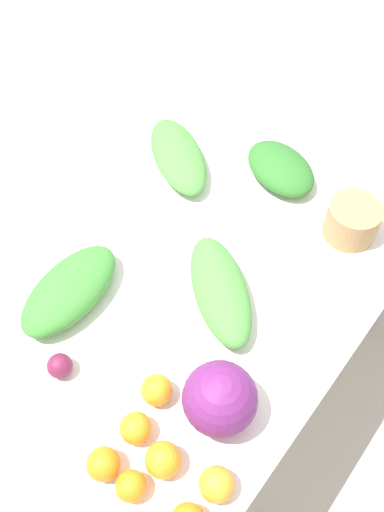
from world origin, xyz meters
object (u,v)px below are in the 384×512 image
greens_bunch_dandelion (70,290)px  orange_6 (131,486)px  cabbage_purple (220,399)px  orange_0 (163,460)px  greens_bunch_beet_tops (178,156)px  orange_5 (104,464)px  greens_bunch_kale (281,168)px  orange_2 (157,390)px  greens_bunch_scallion (220,290)px  orange_1 (136,428)px  beet_root (60,366)px  paper_bag (352,221)px  orange_3 (217,484)px

greens_bunch_dandelion → orange_6: bearing=59.6°
cabbage_purple → orange_0: size_ratio=2.11×
greens_bunch_beet_tops → orange_5: 0.92m
greens_bunch_kale → orange_2: (0.76, 0.16, -0.00)m
greens_bunch_scallion → greens_bunch_kale: bearing=-166.0°
orange_6 → orange_2: bearing=-154.4°
orange_1 → orange_6: 0.12m
greens_bunch_dandelion → orange_5: size_ratio=4.21×
orange_2 → greens_bunch_scallion: bearing=-172.0°
greens_bunch_beet_tops → beet_root: greens_bunch_beet_tops is taller
paper_bag → greens_bunch_scallion: paper_bag is taller
greens_bunch_kale → greens_bunch_scallion: size_ratio=0.72×
paper_bag → greens_bunch_beet_tops: size_ratio=0.45×
paper_bag → greens_bunch_beet_tops: bearing=-80.2°
orange_2 → orange_6: (0.19, 0.09, -0.00)m
greens_bunch_dandelion → greens_bunch_beet_tops: greens_bunch_dandelion is taller
cabbage_purple → greens_bunch_beet_tops: 0.79m
greens_bunch_dandelion → greens_bunch_kale: bearing=164.7°
beet_root → orange_5: (0.10, 0.24, 0.01)m
cabbage_purple → greens_bunch_kale: 0.76m
cabbage_purple → greens_bunch_scallion: size_ratio=0.50×
orange_5 → greens_bunch_beet_tops: bearing=-151.0°
greens_bunch_kale → greens_bunch_scallion: 0.47m
greens_bunch_dandelion → orange_2: bearing=79.5°
cabbage_purple → orange_3: cabbage_purple is taller
orange_3 → orange_6: orange_3 is taller
greens_bunch_scallion → orange_2: greens_bunch_scallion is taller
beet_root → orange_0: size_ratio=0.76×
greens_bunch_kale → orange_6: (0.95, 0.25, -0.01)m
greens_bunch_kale → orange_3: (0.84, 0.39, -0.00)m
greens_bunch_dandelion → orange_2: size_ratio=4.19×
orange_5 → greens_bunch_dandelion: bearing=-125.7°
beet_root → orange_1: size_ratio=0.84×
greens_bunch_kale → orange_5: 0.97m
orange_0 → orange_5: orange_0 is taller
cabbage_purple → greens_bunch_kale: size_ratio=0.70×
greens_bunch_kale → greens_bunch_dandelion: bearing=-15.3°
orange_6 → orange_0: bearing=166.5°
orange_2 → orange_3: bearing=71.0°
greens_bunch_kale → orange_2: greens_bunch_kale is taller
greens_bunch_dandelion → orange_1: greens_bunch_dandelion is taller
greens_bunch_scallion → orange_6: 0.52m
orange_1 → orange_2: (-0.10, -0.02, 0.00)m
greens_bunch_dandelion → orange_2: greens_bunch_dandelion is taller
orange_3 → greens_bunch_beet_tops: bearing=-136.1°
paper_bag → greens_bunch_dandelion: size_ratio=0.47×
cabbage_purple → orange_6: size_ratio=2.49×
greens_bunch_kale → greens_bunch_dandelion: (0.70, -0.19, 0.00)m
cabbage_purple → greens_bunch_dandelion: cabbage_purple is taller
cabbage_purple → orange_0: (0.17, -0.02, -0.04)m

